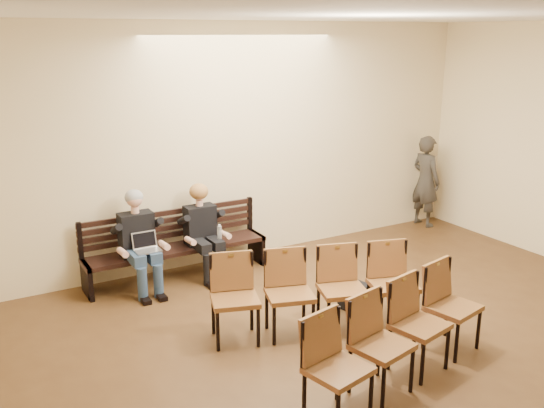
{
  "coord_description": "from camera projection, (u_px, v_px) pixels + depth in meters",
  "views": [
    {
      "loc": [
        -4.01,
        -2.92,
        3.34
      ],
      "look_at": [
        -0.03,
        4.05,
        1.05
      ],
      "focal_mm": 40.0,
      "sensor_mm": 36.0,
      "label": 1
    }
  ],
  "objects": [
    {
      "name": "chair_row_back",
      "position": [
        402.0,
        336.0,
        5.9
      ],
      "size": [
        2.41,
        1.03,
        0.97
      ],
      "primitive_type": "cube",
      "rotation": [
        0.0,
        0.0,
        0.22
      ],
      "color": "brown",
      "rests_on": "ground"
    },
    {
      "name": "chair_row_front",
      "position": [
        316.0,
        292.0,
        6.87
      ],
      "size": [
        2.43,
        1.22,
        0.98
      ],
      "primitive_type": "cube",
      "rotation": [
        0.0,
        0.0,
        -0.31
      ],
      "color": "brown",
      "rests_on": "ground"
    },
    {
      "name": "bag",
      "position": [
        355.0,
        296.0,
        7.61
      ],
      "size": [
        0.43,
        0.34,
        0.28
      ],
      "primitive_type": "cube",
      "rotation": [
        0.0,
        0.0,
        0.25
      ],
      "color": "black",
      "rests_on": "ground"
    },
    {
      "name": "room_walls",
      "position": [
        462.0,
        128.0,
        5.23
      ],
      "size": [
        8.02,
        10.01,
        3.51
      ],
      "color": "beige",
      "rests_on": "ground"
    },
    {
      "name": "seated_woman",
      "position": [
        203.0,
        234.0,
        8.47
      ],
      "size": [
        0.53,
        0.73,
        1.22
      ],
      "primitive_type": null,
      "color": "black",
      "rests_on": "ground"
    },
    {
      "name": "seated_man",
      "position": [
        139.0,
        242.0,
        8.01
      ],
      "size": [
        0.55,
        0.77,
        1.33
      ],
      "primitive_type": null,
      "color": "black",
      "rests_on": "ground"
    },
    {
      "name": "water_bottle",
      "position": [
        220.0,
        241.0,
        8.39
      ],
      "size": [
        0.07,
        0.07,
        0.21
      ],
      "primitive_type": "cylinder",
      "rotation": [
        0.0,
        0.0,
        0.09
      ],
      "color": "silver",
      "rests_on": "bench"
    },
    {
      "name": "laptop",
      "position": [
        148.0,
        253.0,
        7.89
      ],
      "size": [
        0.33,
        0.27,
        0.24
      ],
      "primitive_type": "cube",
      "rotation": [
        0.0,
        0.0,
        -0.03
      ],
      "color": "silver",
      "rests_on": "bench"
    },
    {
      "name": "passerby",
      "position": [
        426.0,
        174.0,
        10.65
      ],
      "size": [
        0.49,
        0.71,
        1.86
      ],
      "primitive_type": "imported",
      "rotation": [
        0.0,
        0.0,
        1.64
      ],
      "color": "#34302B",
      "rests_on": "ground"
    },
    {
      "name": "bench",
      "position": [
        178.0,
        262.0,
        8.51
      ],
      "size": [
        2.6,
        0.9,
        0.45
      ],
      "primitive_type": "cube",
      "color": "black",
      "rests_on": "ground"
    }
  ]
}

